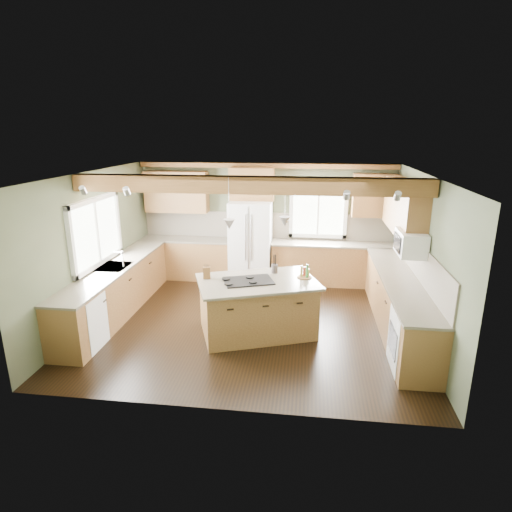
# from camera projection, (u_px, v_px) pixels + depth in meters

# --- Properties ---
(floor) EXTENTS (5.60, 5.60, 0.00)m
(floor) POSITION_uv_depth(u_px,v_px,m) (251.00, 322.00, 7.60)
(floor) COLOR black
(floor) RESTS_ON ground
(ceiling) EXTENTS (5.60, 5.60, 0.00)m
(ceiling) POSITION_uv_depth(u_px,v_px,m) (251.00, 174.00, 6.86)
(ceiling) COLOR silver
(ceiling) RESTS_ON wall_back
(wall_back) EXTENTS (5.60, 0.00, 5.60)m
(wall_back) POSITION_uv_depth(u_px,v_px,m) (266.00, 221.00, 9.61)
(wall_back) COLOR #454F38
(wall_back) RESTS_ON ground
(wall_left) EXTENTS (0.00, 5.00, 5.00)m
(wall_left) POSITION_uv_depth(u_px,v_px,m) (95.00, 246.00, 7.57)
(wall_left) COLOR #454F38
(wall_left) RESTS_ON ground
(wall_right) EXTENTS (0.00, 5.00, 5.00)m
(wall_right) POSITION_uv_depth(u_px,v_px,m) (423.00, 258.00, 6.89)
(wall_right) COLOR #454F38
(wall_right) RESTS_ON ground
(ceiling_beam) EXTENTS (5.55, 0.26, 0.26)m
(ceiling_beam) POSITION_uv_depth(u_px,v_px,m) (247.00, 185.00, 6.54)
(ceiling_beam) COLOR brown
(ceiling_beam) RESTS_ON ceiling
(soffit_trim) EXTENTS (5.55, 0.20, 0.10)m
(soffit_trim) POSITION_uv_depth(u_px,v_px,m) (266.00, 165.00, 9.16)
(soffit_trim) COLOR brown
(soffit_trim) RESTS_ON ceiling
(backsplash_back) EXTENTS (5.58, 0.03, 0.58)m
(backsplash_back) POSITION_uv_depth(u_px,v_px,m) (266.00, 225.00, 9.62)
(backsplash_back) COLOR brown
(backsplash_back) RESTS_ON wall_back
(backsplash_right) EXTENTS (0.03, 3.70, 0.58)m
(backsplash_right) POSITION_uv_depth(u_px,v_px,m) (420.00, 262.00, 6.97)
(backsplash_right) COLOR brown
(backsplash_right) RESTS_ON wall_right
(base_cab_back_left) EXTENTS (2.02, 0.60, 0.88)m
(base_cab_back_left) POSITION_uv_depth(u_px,v_px,m) (187.00, 259.00, 9.78)
(base_cab_back_left) COLOR brown
(base_cab_back_left) RESTS_ON floor
(counter_back_left) EXTENTS (2.06, 0.64, 0.04)m
(counter_back_left) POSITION_uv_depth(u_px,v_px,m) (186.00, 239.00, 9.65)
(counter_back_left) COLOR brown
(counter_back_left) RESTS_ON base_cab_back_left
(base_cab_back_right) EXTENTS (2.62, 0.60, 0.88)m
(base_cab_back_right) POSITION_uv_depth(u_px,v_px,m) (332.00, 264.00, 9.39)
(base_cab_back_right) COLOR brown
(base_cab_back_right) RESTS_ON floor
(counter_back_right) EXTENTS (2.66, 0.64, 0.04)m
(counter_back_right) POSITION_uv_depth(u_px,v_px,m) (333.00, 244.00, 9.26)
(counter_back_right) COLOR brown
(counter_back_right) RESTS_ON base_cab_back_right
(base_cab_left) EXTENTS (0.60, 3.70, 0.88)m
(base_cab_left) POSITION_uv_depth(u_px,v_px,m) (116.00, 291.00, 7.82)
(base_cab_left) COLOR brown
(base_cab_left) RESTS_ON floor
(counter_left) EXTENTS (0.64, 3.74, 0.04)m
(counter_left) POSITION_uv_depth(u_px,v_px,m) (114.00, 267.00, 7.69)
(counter_left) COLOR brown
(counter_left) RESTS_ON base_cab_left
(base_cab_right) EXTENTS (0.60, 3.70, 0.88)m
(base_cab_right) POSITION_uv_depth(u_px,v_px,m) (398.00, 305.00, 7.22)
(base_cab_right) COLOR brown
(base_cab_right) RESTS_ON floor
(counter_right) EXTENTS (0.64, 3.74, 0.04)m
(counter_right) POSITION_uv_depth(u_px,v_px,m) (401.00, 279.00, 7.09)
(counter_right) COLOR brown
(counter_right) RESTS_ON base_cab_right
(upper_cab_back_left) EXTENTS (1.40, 0.35, 0.90)m
(upper_cab_back_left) POSITION_uv_depth(u_px,v_px,m) (177.00, 192.00, 9.49)
(upper_cab_back_left) COLOR brown
(upper_cab_back_left) RESTS_ON wall_back
(upper_cab_over_fridge) EXTENTS (0.96, 0.35, 0.70)m
(upper_cab_over_fridge) POSITION_uv_depth(u_px,v_px,m) (252.00, 184.00, 9.23)
(upper_cab_over_fridge) COLOR brown
(upper_cab_over_fridge) RESTS_ON wall_back
(upper_cab_right) EXTENTS (0.35, 2.20, 0.90)m
(upper_cab_right) POSITION_uv_depth(u_px,v_px,m) (404.00, 208.00, 7.58)
(upper_cab_right) COLOR brown
(upper_cab_right) RESTS_ON wall_right
(upper_cab_back_corner) EXTENTS (0.90, 0.35, 0.90)m
(upper_cab_back_corner) POSITION_uv_depth(u_px,v_px,m) (374.00, 195.00, 8.98)
(upper_cab_back_corner) COLOR brown
(upper_cab_back_corner) RESTS_ON wall_back
(window_left) EXTENTS (0.04, 1.60, 1.05)m
(window_left) POSITION_uv_depth(u_px,v_px,m) (95.00, 232.00, 7.54)
(window_left) COLOR white
(window_left) RESTS_ON wall_left
(window_back) EXTENTS (1.10, 0.04, 1.00)m
(window_back) POSITION_uv_depth(u_px,v_px,m) (318.00, 212.00, 9.38)
(window_back) COLOR white
(window_back) RESTS_ON wall_back
(sink) EXTENTS (0.50, 0.65, 0.03)m
(sink) POSITION_uv_depth(u_px,v_px,m) (114.00, 267.00, 7.69)
(sink) COLOR #262628
(sink) RESTS_ON counter_left
(faucet) EXTENTS (0.02, 0.02, 0.28)m
(faucet) POSITION_uv_depth(u_px,v_px,m) (123.00, 260.00, 7.63)
(faucet) COLOR #B2B2B7
(faucet) RESTS_ON sink
(dishwasher) EXTENTS (0.60, 0.60, 0.84)m
(dishwasher) POSITION_uv_depth(u_px,v_px,m) (80.00, 322.00, 6.59)
(dishwasher) COLOR white
(dishwasher) RESTS_ON floor
(oven) EXTENTS (0.60, 0.72, 0.84)m
(oven) POSITION_uv_depth(u_px,v_px,m) (415.00, 342.00, 5.99)
(oven) COLOR white
(oven) RESTS_ON floor
(microwave) EXTENTS (0.40, 0.70, 0.38)m
(microwave) POSITION_uv_depth(u_px,v_px,m) (411.00, 243.00, 6.80)
(microwave) COLOR white
(microwave) RESTS_ON wall_right
(pendant_left) EXTENTS (0.18, 0.18, 0.16)m
(pendant_left) POSITION_uv_depth(u_px,v_px,m) (229.00, 224.00, 6.59)
(pendant_left) COLOR #B2B2B7
(pendant_left) RESTS_ON ceiling
(pendant_right) EXTENTS (0.18, 0.18, 0.16)m
(pendant_right) POSITION_uv_depth(u_px,v_px,m) (285.00, 222.00, 6.78)
(pendant_right) COLOR #B2B2B7
(pendant_right) RESTS_ON ceiling
(refrigerator) EXTENTS (0.90, 0.74, 1.80)m
(refrigerator) POSITION_uv_depth(u_px,v_px,m) (251.00, 242.00, 9.40)
(refrigerator) COLOR silver
(refrigerator) RESTS_ON floor
(island) EXTENTS (2.05, 1.64, 0.88)m
(island) POSITION_uv_depth(u_px,v_px,m) (257.00, 308.00, 7.10)
(island) COLOR brown
(island) RESTS_ON floor
(island_top) EXTENTS (2.21, 1.79, 0.04)m
(island_top) POSITION_uv_depth(u_px,v_px,m) (257.00, 282.00, 6.97)
(island_top) COLOR brown
(island_top) RESTS_ON island
(cooktop) EXTENTS (0.90, 0.75, 0.02)m
(cooktop) POSITION_uv_depth(u_px,v_px,m) (248.00, 281.00, 6.93)
(cooktop) COLOR black
(cooktop) RESTS_ON island_top
(knife_block) EXTENTS (0.13, 0.11, 0.20)m
(knife_block) POSITION_uv_depth(u_px,v_px,m) (207.00, 273.00, 7.04)
(knife_block) COLOR brown
(knife_block) RESTS_ON island_top
(utensil_crock) EXTENTS (0.15, 0.15, 0.15)m
(utensil_crock) POSITION_uv_depth(u_px,v_px,m) (275.00, 269.00, 7.32)
(utensil_crock) COLOR #433B35
(utensil_crock) RESTS_ON island_top
(bottle_tray) EXTENTS (0.27, 0.27, 0.22)m
(bottle_tray) POSITION_uv_depth(u_px,v_px,m) (305.00, 271.00, 7.07)
(bottle_tray) COLOR brown
(bottle_tray) RESTS_ON island_top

